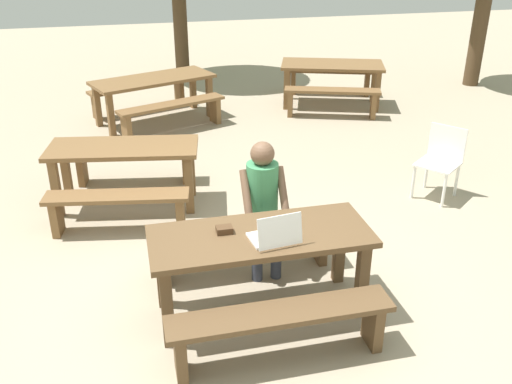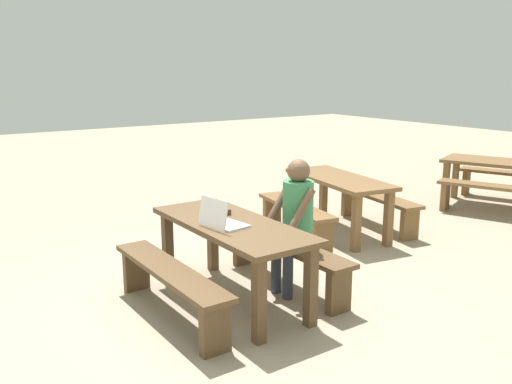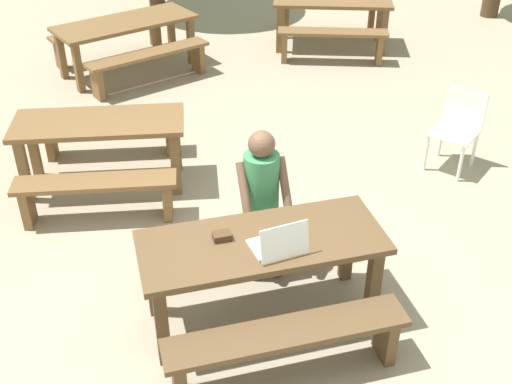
# 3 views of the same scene
# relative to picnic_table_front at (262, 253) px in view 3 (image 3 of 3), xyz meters

# --- Properties ---
(ground_plane) EXTENTS (30.00, 30.00, 0.00)m
(ground_plane) POSITION_rel_picnic_table_front_xyz_m (0.00, 0.00, -0.63)
(ground_plane) COLOR tan
(picnic_table_front) EXTENTS (1.80, 0.72, 0.75)m
(picnic_table_front) POSITION_rel_picnic_table_front_xyz_m (0.00, 0.00, 0.00)
(picnic_table_front) COLOR brown
(picnic_table_front) RESTS_ON ground
(bench_near) EXTENTS (1.70, 0.30, 0.45)m
(bench_near) POSITION_rel_picnic_table_front_xyz_m (0.00, -0.62, -0.29)
(bench_near) COLOR brown
(bench_near) RESTS_ON ground
(bench_far) EXTENTS (1.70, 0.30, 0.45)m
(bench_far) POSITION_rel_picnic_table_front_xyz_m (0.00, 0.62, -0.29)
(bench_far) COLOR brown
(bench_far) RESTS_ON ground
(laptop) EXTENTS (0.40, 0.35, 0.27)m
(laptop) POSITION_rel_picnic_table_front_xyz_m (0.08, -0.16, 0.19)
(laptop) COLOR white
(laptop) RESTS_ON picnic_table_front
(small_pouch) EXTENTS (0.13, 0.09, 0.05)m
(small_pouch) POSITION_rel_picnic_table_front_xyz_m (-0.28, 0.08, 0.15)
(small_pouch) COLOR #4C331E
(small_pouch) RESTS_ON picnic_table_front
(person_seated) EXTENTS (0.40, 0.40, 1.29)m
(person_seated) POSITION_rel_picnic_table_front_xyz_m (0.17, 0.59, 0.12)
(person_seated) COLOR #333847
(person_seated) RESTS_ON ground
(plastic_chair) EXTENTS (0.62, 0.62, 0.84)m
(plastic_chair) POSITION_rel_picnic_table_front_xyz_m (2.61, 1.69, -0.17)
(plastic_chair) COLOR white
(plastic_chair) RESTS_ON ground
(picnic_table_mid) EXTENTS (1.93, 1.36, 0.75)m
(picnic_table_mid) POSITION_rel_picnic_table_front_xyz_m (2.62, 5.45, 0.01)
(picnic_table_mid) COLOR brown
(picnic_table_mid) RESTS_ON ground
(bench_mid_south) EXTENTS (1.59, 0.79, 0.48)m
(bench_mid_south) POSITION_rel_picnic_table_front_xyz_m (2.41, 4.81, -0.28)
(bench_mid_south) COLOR brown
(bench_mid_south) RESTS_ON ground
(bench_mid_north) EXTENTS (1.59, 0.79, 0.48)m
(bench_mid_north) POSITION_rel_picnic_table_front_xyz_m (2.84, 6.09, -0.28)
(bench_mid_north) COLOR brown
(bench_mid_north) RESTS_ON ground
(picnic_table_rear) EXTENTS (2.08, 1.41, 0.72)m
(picnic_table_rear) POSITION_rel_picnic_table_front_xyz_m (-0.48, 5.28, -0.01)
(picnic_table_rear) COLOR brown
(picnic_table_rear) RESTS_ON ground
(bench_rear_south) EXTENTS (1.73, 0.90, 0.46)m
(bench_rear_south) POSITION_rel_picnic_table_front_xyz_m (-0.26, 4.70, -0.28)
(bench_rear_south) COLOR brown
(bench_rear_south) RESTS_ON ground
(bench_rear_north) EXTENTS (1.73, 0.90, 0.46)m
(bench_rear_north) POSITION_rel_picnic_table_front_xyz_m (-0.71, 5.87, -0.28)
(bench_rear_north) COLOR brown
(bench_rear_north) RESTS_ON ground
(picnic_table_distant) EXTENTS (1.75, 0.94, 0.74)m
(picnic_table_distant) POSITION_rel_picnic_table_front_xyz_m (-1.03, 2.28, -0.02)
(picnic_table_distant) COLOR brown
(picnic_table_distant) RESTS_ON ground
(bench_distant_south) EXTENTS (1.53, 0.55, 0.44)m
(bench_distant_south) POSITION_rel_picnic_table_front_xyz_m (-1.14, 1.65, -0.30)
(bench_distant_south) COLOR brown
(bench_distant_south) RESTS_ON ground
(bench_distant_north) EXTENTS (1.53, 0.55, 0.44)m
(bench_distant_north) POSITION_rel_picnic_table_front_xyz_m (-0.92, 2.90, -0.30)
(bench_distant_north) COLOR brown
(bench_distant_north) RESTS_ON ground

